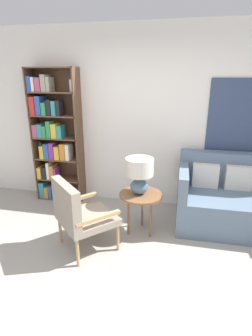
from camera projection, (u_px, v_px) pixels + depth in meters
ground_plane at (98, 289)px, 2.58m from camera, size 14.00×14.00×0.00m
wall_back at (137, 120)px, 4.00m from camera, size 6.40×0.08×2.70m
bookshelf at (53, 139)px, 4.20m from camera, size 0.77×0.30×2.11m
armchair at (78, 212)px, 3.01m from camera, size 0.85×0.85×0.89m
couch at (238, 201)px, 3.60m from camera, size 1.63×0.93×0.96m
side_table at (141, 198)px, 3.36m from camera, size 0.55×0.55×0.56m
table_lamp at (139, 172)px, 3.25m from camera, size 0.35×0.35×0.47m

